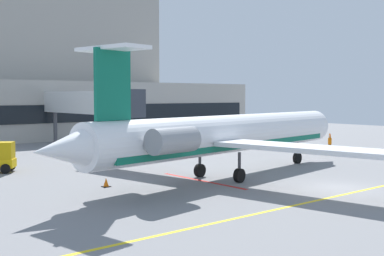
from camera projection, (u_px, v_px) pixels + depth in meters
name	position (u px, v px, depth m)	size (l,w,h in m)	color
ground	(340.00, 189.00, 30.22)	(120.00, 120.00, 0.11)	slate
terminal_building	(31.00, 85.00, 66.89)	(70.97, 15.39, 20.54)	#ADA89E
jet_bridge_west	(90.00, 103.00, 52.55)	(2.40, 18.55, 6.15)	silver
regional_jet	(225.00, 135.00, 33.48)	(29.43, 23.64, 8.07)	white
baggage_tug	(194.00, 134.00, 59.31)	(3.41, 4.47, 2.35)	#1E4CB2
marshaller	(330.00, 144.00, 47.76)	(0.62, 0.68, 1.95)	#191E33
safety_cone_alpha	(298.00, 153.00, 46.73)	(0.47, 0.47, 0.55)	orange
safety_cone_bravo	(106.00, 183.00, 30.51)	(0.47, 0.47, 0.55)	orange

